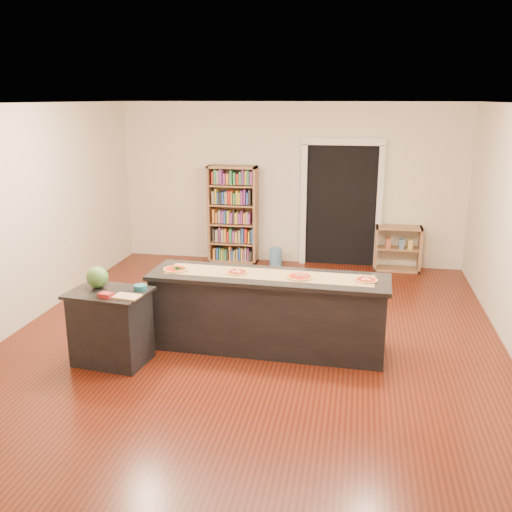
% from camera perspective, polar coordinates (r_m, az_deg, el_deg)
% --- Properties ---
extents(room, '(6.00, 7.00, 2.80)m').
position_cam_1_polar(room, '(6.65, -0.31, 2.87)').
color(room, beige).
rests_on(room, ground).
extents(doorway, '(1.40, 0.09, 2.21)m').
position_cam_1_polar(doorway, '(9.98, 8.53, 5.82)').
color(doorway, black).
rests_on(doorway, room).
extents(kitchen_island, '(2.75, 0.74, 0.91)m').
position_cam_1_polar(kitchen_island, '(6.65, 1.21, -5.63)').
color(kitchen_island, black).
rests_on(kitchen_island, ground).
extents(side_counter, '(0.84, 0.61, 0.83)m').
position_cam_1_polar(side_counter, '(6.54, -14.29, -6.85)').
color(side_counter, black).
rests_on(side_counter, ground).
extents(bookshelf, '(0.86, 0.31, 1.72)m').
position_cam_1_polar(bookshelf, '(10.12, -2.35, 4.15)').
color(bookshelf, '#996F4A').
rests_on(bookshelf, ground).
extents(low_shelf, '(0.77, 0.33, 0.77)m').
position_cam_1_polar(low_shelf, '(10.00, 13.98, 0.74)').
color(low_shelf, '#996F4A').
rests_on(low_shelf, ground).
extents(waste_bin, '(0.22, 0.22, 0.31)m').
position_cam_1_polar(waste_bin, '(10.03, 1.98, -0.09)').
color(waste_bin, '#538CBA').
rests_on(waste_bin, ground).
extents(kraft_paper, '(2.40, 0.51, 0.00)m').
position_cam_1_polar(kraft_paper, '(6.52, 1.26, -1.86)').
color(kraft_paper, '#8E6A49').
rests_on(kraft_paper, kitchen_island).
extents(watermelon, '(0.24, 0.24, 0.24)m').
position_cam_1_polar(watermelon, '(6.52, -15.58, -2.06)').
color(watermelon, '#144214').
rests_on(watermelon, side_counter).
extents(cutting_board, '(0.30, 0.22, 0.02)m').
position_cam_1_polar(cutting_board, '(6.16, -12.78, -3.98)').
color(cutting_board, tan).
rests_on(cutting_board, side_counter).
extents(package_red, '(0.16, 0.13, 0.05)m').
position_cam_1_polar(package_red, '(6.21, -14.77, -3.82)').
color(package_red, maroon).
rests_on(package_red, side_counter).
extents(package_teal, '(0.14, 0.14, 0.05)m').
position_cam_1_polar(package_teal, '(6.37, -11.49, -3.09)').
color(package_teal, '#195966').
rests_on(package_teal, side_counter).
extents(pizza_a, '(0.30, 0.30, 0.02)m').
position_cam_1_polar(pizza_a, '(6.75, -8.03, -1.31)').
color(pizza_a, tan).
rests_on(pizza_a, kitchen_island).
extents(pizza_b, '(0.26, 0.26, 0.02)m').
position_cam_1_polar(pizza_b, '(6.57, -1.91, -1.63)').
color(pizza_b, tan).
rests_on(pizza_b, kitchen_island).
extents(pizza_c, '(0.32, 0.32, 0.02)m').
position_cam_1_polar(pizza_c, '(6.42, 4.40, -2.08)').
color(pizza_c, tan).
rests_on(pizza_c, kitchen_island).
extents(pizza_d, '(0.26, 0.26, 0.02)m').
position_cam_1_polar(pizza_d, '(6.41, 10.95, -2.36)').
color(pizza_d, tan).
rests_on(pizza_d, kitchen_island).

